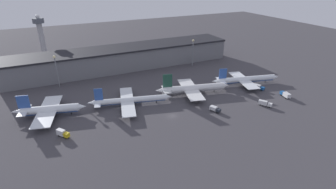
{
  "coord_description": "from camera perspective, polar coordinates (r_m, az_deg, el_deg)",
  "views": [
    {
      "loc": [
        -53.8,
        -108.46,
        69.93
      ],
      "look_at": [
        4.12,
        13.85,
        6.0
      ],
      "focal_mm": 28.0,
      "sensor_mm": 36.0,
      "label": 1
    }
  ],
  "objects": [
    {
      "name": "ground",
      "position": [
        139.81,
        0.91,
        -4.73
      ],
      "size": [
        600.0,
        600.0,
        0.0
      ],
      "primitive_type": "plane",
      "color": "#423F44"
    },
    {
      "name": "terminal_building",
      "position": [
        210.58,
        -9.5,
        7.93
      ],
      "size": [
        172.16,
        27.46,
        16.6
      ],
      "color": "slate",
      "rests_on": "ground"
    },
    {
      "name": "airplane_0",
      "position": [
        151.36,
        -24.39,
        -3.07
      ],
      "size": [
        37.11,
        36.82,
        13.19
      ],
      "rotation": [
        0.0,
        0.0,
        -0.25
      ],
      "color": "white",
      "rests_on": "ground"
    },
    {
      "name": "airplane_1",
      "position": [
        151.33,
        -8.32,
        -1.27
      ],
      "size": [
        47.68,
        38.14,
        11.7
      ],
      "rotation": [
        0.0,
        0.0,
        -0.25
      ],
      "color": "white",
      "rests_on": "ground"
    },
    {
      "name": "airplane_2",
      "position": [
        163.84,
        5.4,
        1.32
      ],
      "size": [
        47.09,
        34.28,
        14.26
      ],
      "rotation": [
        0.0,
        0.0,
        -0.25
      ],
      "color": "white",
      "rests_on": "ground"
    },
    {
      "name": "airplane_3",
      "position": [
        185.48,
        16.53,
        3.15
      ],
      "size": [
        48.01,
        32.51,
        12.18
      ],
      "rotation": [
        0.0,
        0.0,
        -0.25
      ],
      "color": "white",
      "rests_on": "ground"
    },
    {
      "name": "service_vehicle_0",
      "position": [
        159.04,
        20.3,
        -1.79
      ],
      "size": [
        5.71,
        7.4,
        3.1
      ],
      "rotation": [
        0.0,
        0.0,
        -1.0
      ],
      "color": "white",
      "rests_on": "ground"
    },
    {
      "name": "service_vehicle_1",
      "position": [
        145.93,
        10.16,
        -3.09
      ],
      "size": [
        4.76,
        6.56,
        2.71
      ],
      "rotation": [
        0.0,
        0.0,
        -1.15
      ],
      "color": "#282D38",
      "rests_on": "ground"
    },
    {
      "name": "service_vehicle_2",
      "position": [
        174.97,
        24.23,
        0.0
      ],
      "size": [
        3.94,
        7.75,
        3.16
      ],
      "rotation": [
        0.0,
        0.0,
        1.38
      ],
      "color": "#195199",
      "rests_on": "ground"
    },
    {
      "name": "service_vehicle_3",
      "position": [
        180.41,
        19.06,
        1.61
      ],
      "size": [
        4.53,
        7.9,
        2.95
      ],
      "rotation": [
        0.0,
        0.0,
        -1.27
      ],
      "color": "#195199",
      "rests_on": "ground"
    },
    {
      "name": "service_vehicle_4",
      "position": [
        131.99,
        -21.98,
        -7.8
      ],
      "size": [
        5.62,
        6.53,
        3.47
      ],
      "rotation": [
        0.0,
        0.0,
        -0.92
      ],
      "color": "gold",
      "rests_on": "ground"
    },
    {
      "name": "lamp_post_0",
      "position": [
        184.72,
        -23.19,
        5.57
      ],
      "size": [
        1.8,
        1.8,
        21.5
      ],
      "color": "slate",
      "rests_on": "ground"
    },
    {
      "name": "lamp_post_1",
      "position": [
        212.63,
        5.44,
        9.89
      ],
      "size": [
        1.8,
        1.8,
        21.39
      ],
      "color": "slate",
      "rests_on": "ground"
    },
    {
      "name": "control_tower",
      "position": [
        250.97,
        -25.95,
        11.82
      ],
      "size": [
        9.0,
        9.0,
        37.67
      ],
      "color": "#99999E",
      "rests_on": "ground"
    }
  ]
}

